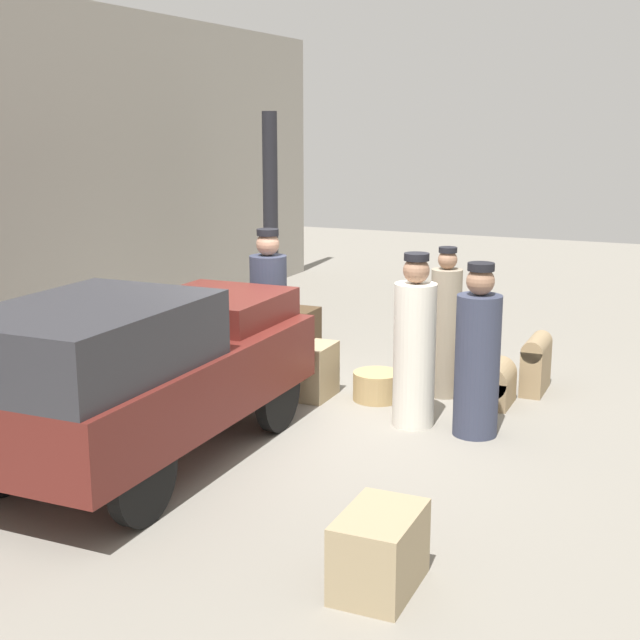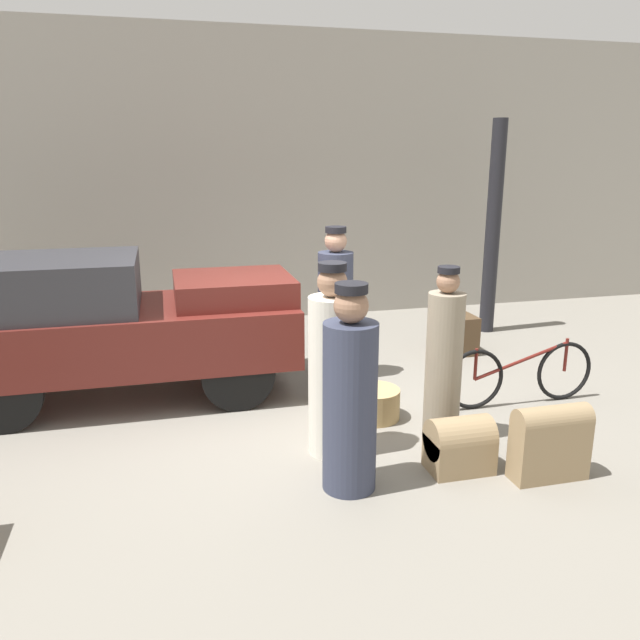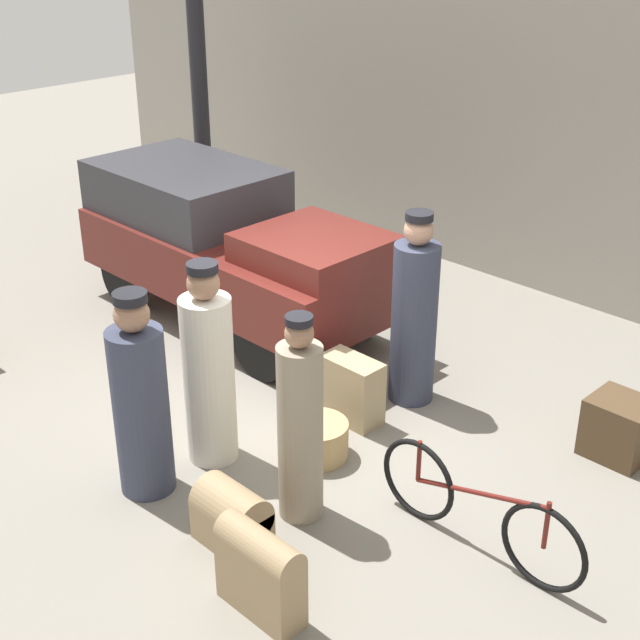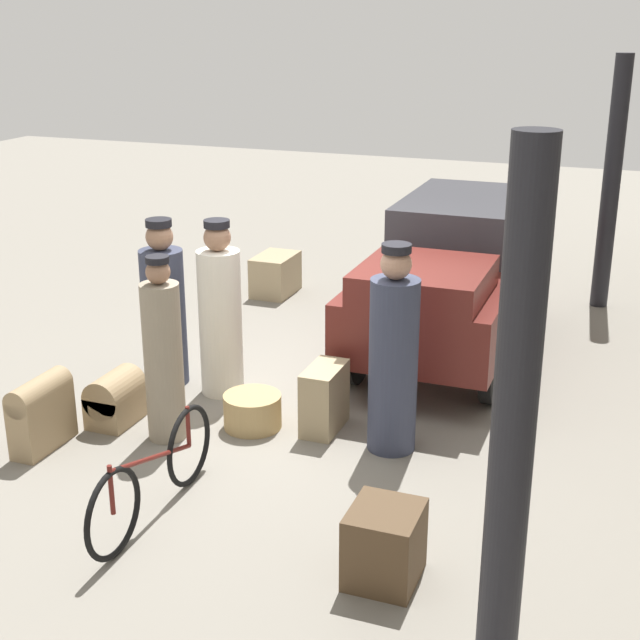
{
  "view_description": "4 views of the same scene",
  "coord_description": "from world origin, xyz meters",
  "px_view_note": "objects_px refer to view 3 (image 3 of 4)",
  "views": [
    {
      "loc": [
        -8.19,
        -3.5,
        3.03
      ],
      "look_at": [
        0.2,
        0.2,
        0.95
      ],
      "focal_mm": 50.0,
      "sensor_mm": 36.0,
      "label": 1
    },
    {
      "loc": [
        -1.36,
        -5.94,
        2.64
      ],
      "look_at": [
        0.2,
        0.2,
        0.95
      ],
      "focal_mm": 35.0,
      "sensor_mm": 36.0,
      "label": 2
    },
    {
      "loc": [
        5.09,
        -4.73,
        4.32
      ],
      "look_at": [
        0.2,
        0.2,
        0.95
      ],
      "focal_mm": 50.0,
      "sensor_mm": 36.0,
      "label": 3
    },
    {
      "loc": [
        7.34,
        2.9,
        3.62
      ],
      "look_at": [
        0.2,
        0.2,
        0.95
      ],
      "focal_mm": 50.0,
      "sensor_mm": 36.0,
      "label": 4
    }
  ],
  "objects_px": {
    "truck": "(227,241)",
    "suitcase_small_leather": "(352,390)",
    "conductor_in_dark_uniform": "(414,317)",
    "suitcase_black_upright": "(232,516)",
    "porter_carrying_trunk": "(141,404)",
    "wicker_basket": "(317,439)",
    "bicycle": "(477,511)",
    "porter_lifting_near_truck": "(209,373)",
    "suitcase_tan_flat": "(619,428)",
    "porter_standing_middle": "(300,427)",
    "trunk_large_brown": "(260,569)"
  },
  "relations": [
    {
      "from": "bicycle",
      "to": "porter_carrying_trunk",
      "type": "xyz_separation_m",
      "value": [
        -2.3,
        -1.22,
        0.43
      ]
    },
    {
      "from": "conductor_in_dark_uniform",
      "to": "suitcase_tan_flat",
      "type": "height_order",
      "value": "conductor_in_dark_uniform"
    },
    {
      "from": "porter_carrying_trunk",
      "to": "wicker_basket",
      "type": "bearing_deg",
      "value": 62.83
    },
    {
      "from": "porter_carrying_trunk",
      "to": "suitcase_small_leather",
      "type": "distance_m",
      "value": 2.0
    },
    {
      "from": "porter_lifting_near_truck",
      "to": "trunk_large_brown",
      "type": "relative_size",
      "value": 2.7
    },
    {
      "from": "wicker_basket",
      "to": "porter_standing_middle",
      "type": "bearing_deg",
      "value": -54.1
    },
    {
      "from": "suitcase_small_leather",
      "to": "suitcase_tan_flat",
      "type": "xyz_separation_m",
      "value": [
        1.98,
        1.16,
        -0.04
      ]
    },
    {
      "from": "porter_lifting_near_truck",
      "to": "trunk_large_brown",
      "type": "distance_m",
      "value": 1.93
    },
    {
      "from": "wicker_basket",
      "to": "suitcase_small_leather",
      "type": "xyz_separation_m",
      "value": [
        -0.19,
        0.63,
        0.14
      ]
    },
    {
      "from": "conductor_in_dark_uniform",
      "to": "porter_carrying_trunk",
      "type": "bearing_deg",
      "value": -103.02
    },
    {
      "from": "truck",
      "to": "bicycle",
      "type": "relative_size",
      "value": 2.12
    },
    {
      "from": "wicker_basket",
      "to": "suitcase_small_leather",
      "type": "distance_m",
      "value": 0.67
    },
    {
      "from": "truck",
      "to": "porter_standing_middle",
      "type": "bearing_deg",
      "value": -31.43
    },
    {
      "from": "conductor_in_dark_uniform",
      "to": "wicker_basket",
      "type": "bearing_deg",
      "value": -87.6
    },
    {
      "from": "bicycle",
      "to": "suitcase_black_upright",
      "type": "height_order",
      "value": "bicycle"
    },
    {
      "from": "porter_lifting_near_truck",
      "to": "porter_standing_middle",
      "type": "bearing_deg",
      "value": -0.59
    },
    {
      "from": "trunk_large_brown",
      "to": "suitcase_small_leather",
      "type": "xyz_separation_m",
      "value": [
        -1.2,
        2.16,
        -0.05
      ]
    },
    {
      "from": "porter_carrying_trunk",
      "to": "suitcase_small_leather",
      "type": "xyz_separation_m",
      "value": [
        0.46,
        1.89,
        -0.47
      ]
    },
    {
      "from": "truck",
      "to": "suitcase_tan_flat",
      "type": "height_order",
      "value": "truck"
    },
    {
      "from": "porter_carrying_trunk",
      "to": "suitcase_black_upright",
      "type": "height_order",
      "value": "porter_carrying_trunk"
    },
    {
      "from": "bicycle",
      "to": "conductor_in_dark_uniform",
      "type": "bearing_deg",
      "value": 141.85
    },
    {
      "from": "bicycle",
      "to": "suitcase_small_leather",
      "type": "distance_m",
      "value": 1.96
    },
    {
      "from": "bicycle",
      "to": "suitcase_black_upright",
      "type": "xyz_separation_m",
      "value": [
        -1.3,
        -1.18,
        -0.11
      ]
    },
    {
      "from": "wicker_basket",
      "to": "suitcase_tan_flat",
      "type": "height_order",
      "value": "suitcase_tan_flat"
    },
    {
      "from": "porter_standing_middle",
      "to": "porter_carrying_trunk",
      "type": "relative_size",
      "value": 0.98
    },
    {
      "from": "trunk_large_brown",
      "to": "bicycle",
      "type": "bearing_deg",
      "value": 66.85
    },
    {
      "from": "truck",
      "to": "suitcase_small_leather",
      "type": "bearing_deg",
      "value": -14.29
    },
    {
      "from": "trunk_large_brown",
      "to": "porter_carrying_trunk",
      "type": "bearing_deg",
      "value": 170.59
    },
    {
      "from": "trunk_large_brown",
      "to": "suitcase_small_leather",
      "type": "height_order",
      "value": "trunk_large_brown"
    },
    {
      "from": "wicker_basket",
      "to": "suitcase_small_leather",
      "type": "bearing_deg",
      "value": 106.9
    },
    {
      "from": "wicker_basket",
      "to": "trunk_large_brown",
      "type": "distance_m",
      "value": 1.85
    },
    {
      "from": "porter_carrying_trunk",
      "to": "suitcase_tan_flat",
      "type": "height_order",
      "value": "porter_carrying_trunk"
    },
    {
      "from": "truck",
      "to": "conductor_in_dark_uniform",
      "type": "height_order",
      "value": "conductor_in_dark_uniform"
    },
    {
      "from": "porter_lifting_near_truck",
      "to": "suitcase_tan_flat",
      "type": "xyz_separation_m",
      "value": [
        2.41,
        2.41,
        -0.54
      ]
    },
    {
      "from": "bicycle",
      "to": "wicker_basket",
      "type": "distance_m",
      "value": 1.66
    },
    {
      "from": "suitcase_tan_flat",
      "to": "truck",
      "type": "bearing_deg",
      "value": -172.9
    },
    {
      "from": "bicycle",
      "to": "wicker_basket",
      "type": "relative_size",
      "value": 3.29
    },
    {
      "from": "suitcase_black_upright",
      "to": "bicycle",
      "type": "bearing_deg",
      "value": 42.35
    },
    {
      "from": "porter_standing_middle",
      "to": "wicker_basket",
      "type": "bearing_deg",
      "value": 125.9
    },
    {
      "from": "porter_carrying_trunk",
      "to": "porter_lifting_near_truck",
      "type": "xyz_separation_m",
      "value": [
        0.02,
        0.64,
        0.03
      ]
    },
    {
      "from": "conductor_in_dark_uniform",
      "to": "suitcase_black_upright",
      "type": "height_order",
      "value": "conductor_in_dark_uniform"
    },
    {
      "from": "porter_lifting_near_truck",
      "to": "wicker_basket",
      "type": "bearing_deg",
      "value": 44.68
    },
    {
      "from": "truck",
      "to": "suitcase_small_leather",
      "type": "xyz_separation_m",
      "value": [
        2.41,
        -0.61,
        -0.6
      ]
    },
    {
      "from": "truck",
      "to": "trunk_large_brown",
      "type": "height_order",
      "value": "truck"
    },
    {
      "from": "porter_carrying_trunk",
      "to": "trunk_large_brown",
      "type": "relative_size",
      "value": 2.63
    },
    {
      "from": "bicycle",
      "to": "porter_lifting_near_truck",
      "type": "bearing_deg",
      "value": -165.77
    },
    {
      "from": "bicycle",
      "to": "conductor_in_dark_uniform",
      "type": "relative_size",
      "value": 0.95
    },
    {
      "from": "wicker_basket",
      "to": "suitcase_black_upright",
      "type": "bearing_deg",
      "value": -74.03
    },
    {
      "from": "bicycle",
      "to": "suitcase_black_upright",
      "type": "distance_m",
      "value": 1.76
    },
    {
      "from": "porter_standing_middle",
      "to": "conductor_in_dark_uniform",
      "type": "distance_m",
      "value": 1.99
    }
  ]
}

